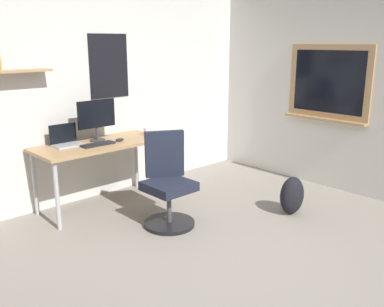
{
  "coord_description": "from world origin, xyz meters",
  "views": [
    {
      "loc": [
        -2.48,
        -2.01,
        1.84
      ],
      "look_at": [
        0.06,
        0.72,
        0.85
      ],
      "focal_mm": 39.88,
      "sensor_mm": 36.0,
      "label": 1
    }
  ],
  "objects_px": {
    "coffee_mug": "(147,131)",
    "monitor_primary": "(97,117)",
    "computer_mouse": "(120,140)",
    "keyboard": "(98,144)",
    "laptop": "(66,140)",
    "desk": "(100,149)",
    "backpack": "(292,196)",
    "office_chair": "(168,186)"
  },
  "relations": [
    {
      "from": "coffee_mug",
      "to": "monitor_primary",
      "type": "bearing_deg",
      "value": 167.25
    },
    {
      "from": "computer_mouse",
      "to": "coffee_mug",
      "type": "height_order",
      "value": "coffee_mug"
    },
    {
      "from": "keyboard",
      "to": "coffee_mug",
      "type": "bearing_deg",
      "value": 4.09
    },
    {
      "from": "coffee_mug",
      "to": "laptop",
      "type": "bearing_deg",
      "value": 169.21
    },
    {
      "from": "desk",
      "to": "coffee_mug",
      "type": "bearing_deg",
      "value": -2.75
    },
    {
      "from": "desk",
      "to": "keyboard",
      "type": "height_order",
      "value": "keyboard"
    },
    {
      "from": "monitor_primary",
      "to": "computer_mouse",
      "type": "xyz_separation_m",
      "value": [
        0.17,
        -0.18,
        -0.25
      ]
    },
    {
      "from": "monitor_primary",
      "to": "coffee_mug",
      "type": "height_order",
      "value": "monitor_primary"
    },
    {
      "from": "desk",
      "to": "monitor_primary",
      "type": "xyz_separation_m",
      "value": [
        0.04,
        0.1,
        0.34
      ]
    },
    {
      "from": "backpack",
      "to": "laptop",
      "type": "bearing_deg",
      "value": 134.02
    },
    {
      "from": "office_chair",
      "to": "computer_mouse",
      "type": "bearing_deg",
      "value": 91.92
    },
    {
      "from": "laptop",
      "to": "office_chair",
      "type": "bearing_deg",
      "value": -61.52
    },
    {
      "from": "office_chair",
      "to": "backpack",
      "type": "height_order",
      "value": "office_chair"
    },
    {
      "from": "monitor_primary",
      "to": "desk",
      "type": "bearing_deg",
      "value": -109.34
    },
    {
      "from": "monitor_primary",
      "to": "computer_mouse",
      "type": "distance_m",
      "value": 0.36
    },
    {
      "from": "coffee_mug",
      "to": "computer_mouse",
      "type": "bearing_deg",
      "value": -173.2
    },
    {
      "from": "office_chair",
      "to": "coffee_mug",
      "type": "bearing_deg",
      "value": 65.28
    },
    {
      "from": "laptop",
      "to": "backpack",
      "type": "height_order",
      "value": "laptop"
    },
    {
      "from": "office_chair",
      "to": "computer_mouse",
      "type": "relative_size",
      "value": 9.13
    },
    {
      "from": "office_chair",
      "to": "keyboard",
      "type": "distance_m",
      "value": 0.93
    },
    {
      "from": "office_chair",
      "to": "monitor_primary",
      "type": "distance_m",
      "value": 1.17
    },
    {
      "from": "desk",
      "to": "office_chair",
      "type": "distance_m",
      "value": 0.95
    },
    {
      "from": "desk",
      "to": "laptop",
      "type": "height_order",
      "value": "laptop"
    },
    {
      "from": "office_chair",
      "to": "laptop",
      "type": "height_order",
      "value": "laptop"
    },
    {
      "from": "laptop",
      "to": "keyboard",
      "type": "bearing_deg",
      "value": -42.35
    },
    {
      "from": "coffee_mug",
      "to": "backpack",
      "type": "xyz_separation_m",
      "value": [
        0.75,
        -1.59,
        -0.58
      ]
    },
    {
      "from": "desk",
      "to": "coffee_mug",
      "type": "height_order",
      "value": "coffee_mug"
    },
    {
      "from": "monitor_primary",
      "to": "keyboard",
      "type": "bearing_deg",
      "value": -120.7
    },
    {
      "from": "computer_mouse",
      "to": "monitor_primary",
      "type": "bearing_deg",
      "value": 132.97
    },
    {
      "from": "monitor_primary",
      "to": "coffee_mug",
      "type": "distance_m",
      "value": 0.65
    },
    {
      "from": "office_chair",
      "to": "backpack",
      "type": "xyz_separation_m",
      "value": [
        1.15,
        -0.73,
        -0.2
      ]
    },
    {
      "from": "monitor_primary",
      "to": "coffee_mug",
      "type": "xyz_separation_m",
      "value": [
        0.59,
        -0.13,
        -0.22
      ]
    },
    {
      "from": "coffee_mug",
      "to": "keyboard",
      "type": "bearing_deg",
      "value": -175.91
    },
    {
      "from": "coffee_mug",
      "to": "backpack",
      "type": "height_order",
      "value": "coffee_mug"
    },
    {
      "from": "desk",
      "to": "laptop",
      "type": "distance_m",
      "value": 0.38
    },
    {
      "from": "desk",
      "to": "backpack",
      "type": "distance_m",
      "value": 2.17
    },
    {
      "from": "monitor_primary",
      "to": "office_chair",
      "type": "bearing_deg",
      "value": -78.65
    },
    {
      "from": "laptop",
      "to": "computer_mouse",
      "type": "relative_size",
      "value": 2.98
    },
    {
      "from": "laptop",
      "to": "monitor_primary",
      "type": "relative_size",
      "value": 0.67
    },
    {
      "from": "computer_mouse",
      "to": "backpack",
      "type": "relative_size",
      "value": 0.25
    },
    {
      "from": "office_chair",
      "to": "laptop",
      "type": "distance_m",
      "value": 1.24
    },
    {
      "from": "laptop",
      "to": "coffee_mug",
      "type": "relative_size",
      "value": 3.37
    }
  ]
}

